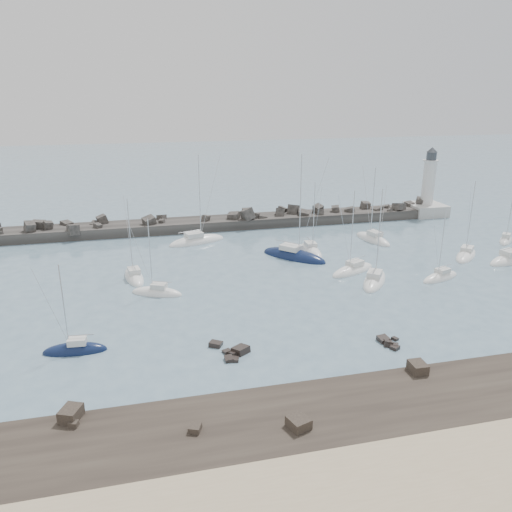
{
  "coord_description": "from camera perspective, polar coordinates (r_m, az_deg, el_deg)",
  "views": [
    {
      "loc": [
        -11.03,
        -52.41,
        25.03
      ],
      "look_at": [
        4.41,
        12.0,
        2.74
      ],
      "focal_mm": 35.0,
      "sensor_mm": 36.0,
      "label": 1
    }
  ],
  "objects": [
    {
      "name": "rock_cluster_near",
      "position": [
        50.68,
        -2.84,
        -11.01
      ],
      "size": [
        4.08,
        4.63,
        1.33
      ],
      "color": "black",
      "rests_on": "ground"
    },
    {
      "name": "sailboat_5",
      "position": [
        65.3,
        -11.25,
        -4.18
      ],
      "size": [
        7.0,
        4.63,
        10.83
      ],
      "color": "white",
      "rests_on": "ground"
    },
    {
      "name": "breakwater",
      "position": [
        93.79,
        -10.58,
        3.02
      ],
      "size": [
        115.0,
        7.78,
        5.58
      ],
      "color": "#2E2B29",
      "rests_on": "ground"
    },
    {
      "name": "sailboat_10",
      "position": [
        88.73,
        13.21,
        1.82
      ],
      "size": [
        4.53,
        8.89,
        13.62
      ],
      "color": "white",
      "rests_on": "ground"
    },
    {
      "name": "rock_cluster_far",
      "position": [
        53.98,
        14.91,
        -9.68
      ],
      "size": [
        2.39,
        2.98,
        1.24
      ],
      "color": "black",
      "rests_on": "ground"
    },
    {
      "name": "sailboat_7",
      "position": [
        69.85,
        13.38,
        -2.8
      ],
      "size": [
        7.23,
        8.61,
        13.77
      ],
      "color": "white",
      "rests_on": "ground"
    },
    {
      "name": "sailboat_3",
      "position": [
        71.35,
        -13.75,
        -2.37
      ],
      "size": [
        3.54,
        7.79,
        12.01
      ],
      "color": "white",
      "rests_on": "ground"
    },
    {
      "name": "sailboat_14",
      "position": [
        85.44,
        27.03,
        -0.42
      ],
      "size": [
        9.61,
        5.56,
        14.6
      ],
      "color": "white",
      "rests_on": "ground"
    },
    {
      "name": "sailboat_12",
      "position": [
        96.08,
        26.63,
        1.57
      ],
      "size": [
        5.66,
        5.68,
        9.97
      ],
      "color": "white",
      "rests_on": "ground"
    },
    {
      "name": "rock_shelf",
      "position": [
        40.85,
        5.08,
        -19.25
      ],
      "size": [
        140.0,
        12.25,
        2.02
      ],
      "color": "black",
      "rests_on": "ground"
    },
    {
      "name": "lighthouse",
      "position": [
        109.65,
        18.92,
        6.06
      ],
      "size": [
        7.0,
        7.0,
        14.6
      ],
      "color": "#ACACA7",
      "rests_on": "ground"
    },
    {
      "name": "sailboat_13",
      "position": [
        73.09,
        10.99,
        -1.66
      ],
      "size": [
        8.41,
        5.73,
        12.89
      ],
      "color": "white",
      "rests_on": "ground"
    },
    {
      "name": "sailboat_8",
      "position": [
        77.96,
        4.33,
        -0.06
      ],
      "size": [
        9.9,
        10.43,
        17.28
      ],
      "color": "#0E1A3D",
      "rests_on": "ground"
    },
    {
      "name": "sailboat_11",
      "position": [
        84.84,
        22.86,
        0.03
      ],
      "size": [
        7.65,
        7.54,
        12.95
      ],
      "color": "white",
      "rests_on": "ground"
    },
    {
      "name": "sailboat_2",
      "position": [
        53.92,
        -19.96,
        -10.11
      ],
      "size": [
        6.42,
        2.47,
        10.19
      ],
      "color": "#0E1A3D",
      "rests_on": "ground"
    },
    {
      "name": "ground",
      "position": [
        59.12,
        -1.45,
        -6.45
      ],
      "size": [
        400.0,
        400.0,
        0.0
      ],
      "primitive_type": "plane",
      "color": "slate",
      "rests_on": "ground"
    },
    {
      "name": "sailboat_4",
      "position": [
        85.91,
        -6.78,
        1.63
      ],
      "size": [
        10.66,
        6.12,
        16.04
      ],
      "color": "white",
      "rests_on": "ground"
    },
    {
      "name": "sailboat_6",
      "position": [
        80.95,
        6.32,
        0.57
      ],
      "size": [
        2.47,
        7.83,
        12.39
      ],
      "color": "white",
      "rests_on": "ground"
    },
    {
      "name": "sailboat_9",
      "position": [
        73.73,
        20.32,
        -2.34
      ],
      "size": [
        7.07,
        4.27,
        10.83
      ],
      "color": "white",
      "rests_on": "ground"
    }
  ]
}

